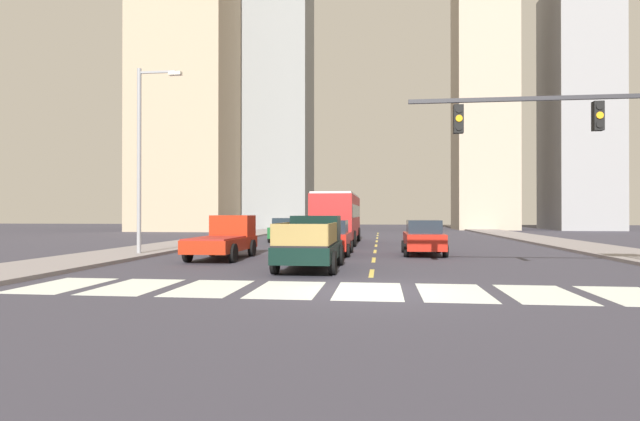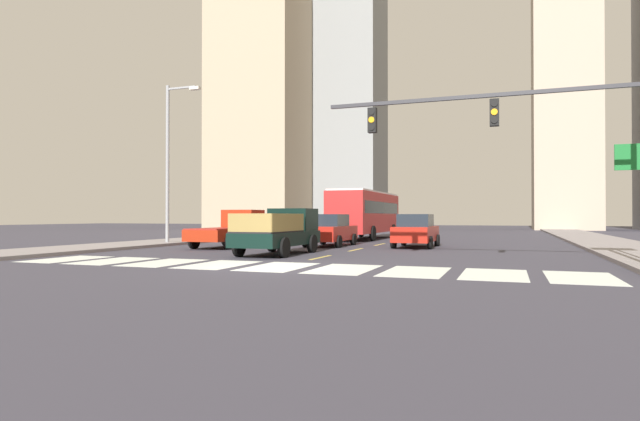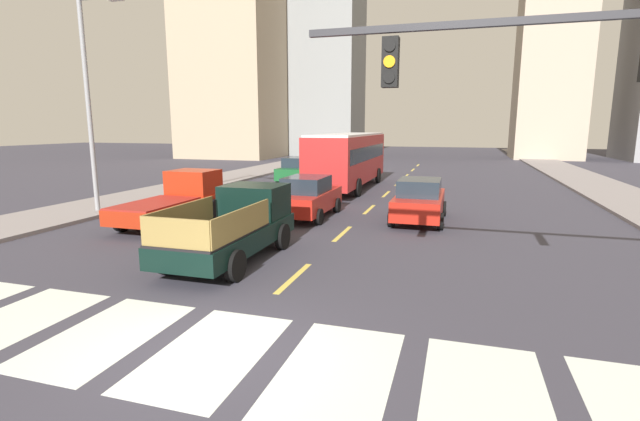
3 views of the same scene
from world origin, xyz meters
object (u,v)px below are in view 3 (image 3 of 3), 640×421
object	(u,v)px
pickup_stakebed	(237,225)
streetlight_left	(91,97)
pickup_dark	(178,199)
sedan_far	(419,200)
city_bus	(349,157)
sedan_near_left	(308,197)
sedan_mid	(299,170)

from	to	relation	value
pickup_stakebed	streetlight_left	size ratio (longest dim) A/B	0.58
pickup_stakebed	pickup_dark	xyz separation A→B (m)	(-4.51, 3.72, -0.02)
pickup_stakebed	pickup_dark	size ratio (longest dim) A/B	1.00
pickup_dark	streetlight_left	size ratio (longest dim) A/B	0.58
sedan_far	streetlight_left	size ratio (longest dim) A/B	0.49
city_bus	streetlight_left	size ratio (longest dim) A/B	1.20
sedan_far	sedan_near_left	bearing A→B (deg)	-174.96
city_bus	sedan_near_left	xyz separation A→B (m)	(0.43, -9.11, -1.09)
sedan_near_left	streetlight_left	distance (m)	9.98
pickup_stakebed	streetlight_left	world-z (taller)	streetlight_left
sedan_near_left	sedan_far	world-z (taller)	same
sedan_far	streetlight_left	bearing A→B (deg)	-170.82
pickup_dark	sedan_far	world-z (taller)	pickup_dark
sedan_near_left	sedan_mid	distance (m)	11.84
pickup_dark	sedan_near_left	bearing A→B (deg)	30.22
sedan_mid	streetlight_left	distance (m)	14.31
pickup_stakebed	streetlight_left	bearing A→B (deg)	154.43
sedan_far	sedan_mid	world-z (taller)	same
pickup_stakebed	city_bus	size ratio (longest dim) A/B	0.48
streetlight_left	sedan_mid	bearing A→B (deg)	70.61
sedan_near_left	sedan_mid	world-z (taller)	same
pickup_stakebed	sedan_far	xyz separation A→B (m)	(4.65, 6.62, -0.08)
pickup_stakebed	sedan_far	distance (m)	8.09
city_bus	streetlight_left	distance (m)	14.22
sedan_near_left	streetlight_left	xyz separation A→B (m)	(-8.89, -1.92, 4.11)
pickup_dark	city_bus	bearing A→B (deg)	72.61
city_bus	sedan_mid	world-z (taller)	city_bus
city_bus	sedan_far	size ratio (longest dim) A/B	2.45
sedan_near_left	pickup_dark	bearing A→B (deg)	-152.46
pickup_dark	streetlight_left	world-z (taller)	streetlight_left
pickup_stakebed	sedan_far	bearing A→B (deg)	55.06
sedan_mid	streetlight_left	size ratio (longest dim) A/B	0.49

